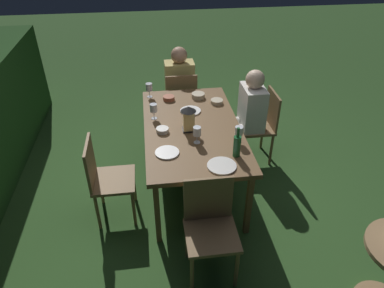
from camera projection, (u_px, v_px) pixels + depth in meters
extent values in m
plane|color=#2D5123|center=(192.00, 182.00, 4.05)|extent=(16.00, 16.00, 0.00)
cube|color=brown|center=(192.00, 128.00, 3.65)|extent=(1.74, 0.97, 0.04)
cube|color=brown|center=(249.00, 205.00, 3.24)|extent=(0.05, 0.05, 0.70)
cube|color=brown|center=(216.00, 118.00, 4.56)|extent=(0.05, 0.05, 0.70)
cube|color=brown|center=(157.00, 213.00, 3.15)|extent=(0.05, 0.05, 0.70)
cube|color=brown|center=(151.00, 123.00, 4.47)|extent=(0.05, 0.05, 0.70)
cube|color=brown|center=(255.00, 127.00, 4.22)|extent=(0.42, 0.40, 0.03)
cube|color=brown|center=(273.00, 109.00, 4.11)|extent=(0.40, 0.02, 0.42)
cylinder|color=brown|center=(243.00, 152.00, 4.17)|extent=(0.03, 0.03, 0.42)
cylinder|color=brown|center=(236.00, 136.00, 4.47)|extent=(0.03, 0.03, 0.42)
cylinder|color=brown|center=(271.00, 150.00, 4.21)|extent=(0.03, 0.03, 0.42)
cylinder|color=brown|center=(262.00, 134.00, 4.51)|extent=(0.03, 0.03, 0.42)
cube|color=white|center=(252.00, 107.00, 4.06)|extent=(0.38, 0.24, 0.50)
sphere|color=beige|center=(255.00, 79.00, 3.87)|extent=(0.21, 0.21, 0.21)
cylinder|color=white|center=(241.00, 130.00, 4.10)|extent=(0.13, 0.36, 0.13)
cylinder|color=white|center=(237.00, 122.00, 4.25)|extent=(0.13, 0.36, 0.13)
cylinder|color=#333338|center=(226.00, 148.00, 4.22)|extent=(0.11, 0.11, 0.45)
cylinder|color=#333338|center=(223.00, 140.00, 4.37)|extent=(0.11, 0.11, 0.45)
cube|color=brown|center=(114.00, 180.00, 3.40)|extent=(0.42, 0.40, 0.03)
cube|color=brown|center=(90.00, 163.00, 3.25)|extent=(0.40, 0.03, 0.42)
cylinder|color=brown|center=(134.00, 185.00, 3.69)|extent=(0.03, 0.03, 0.42)
cylinder|color=brown|center=(134.00, 209.00, 3.39)|extent=(0.03, 0.03, 0.42)
cylinder|color=brown|center=(101.00, 187.00, 3.65)|extent=(0.03, 0.03, 0.42)
cylinder|color=brown|center=(98.00, 212.00, 3.36)|extent=(0.03, 0.03, 0.42)
cube|color=brown|center=(180.00, 101.00, 4.78)|extent=(0.40, 0.42, 0.03)
cube|color=brown|center=(182.00, 91.00, 4.50)|extent=(0.03, 0.40, 0.42)
cylinder|color=brown|center=(167.00, 110.00, 5.03)|extent=(0.03, 0.03, 0.42)
cylinder|color=brown|center=(192.00, 108.00, 5.07)|extent=(0.03, 0.03, 0.42)
cylinder|color=brown|center=(169.00, 122.00, 4.75)|extent=(0.03, 0.03, 0.42)
cylinder|color=brown|center=(195.00, 120.00, 4.79)|extent=(0.03, 0.03, 0.42)
cube|color=tan|center=(180.00, 80.00, 4.69)|extent=(0.24, 0.38, 0.50)
sphere|color=tan|center=(179.00, 55.00, 4.49)|extent=(0.21, 0.21, 0.21)
cylinder|color=tan|center=(172.00, 93.00, 4.92)|extent=(0.36, 0.13, 0.13)
cylinder|color=tan|center=(185.00, 92.00, 4.94)|extent=(0.36, 0.13, 0.13)
cylinder|color=#333338|center=(172.00, 103.00, 5.19)|extent=(0.11, 0.11, 0.45)
cylinder|color=#333338|center=(184.00, 102.00, 5.21)|extent=(0.11, 0.11, 0.45)
cube|color=brown|center=(212.00, 236.00, 2.83)|extent=(0.40, 0.42, 0.03)
cube|color=brown|center=(208.00, 199.00, 2.86)|extent=(0.03, 0.40, 0.42)
cylinder|color=brown|center=(237.00, 269.00, 2.83)|extent=(0.03, 0.03, 0.42)
cylinder|color=brown|center=(192.00, 274.00, 2.79)|extent=(0.03, 0.03, 0.42)
cylinder|color=brown|center=(228.00, 236.00, 3.11)|extent=(0.03, 0.03, 0.42)
cylinder|color=brown|center=(187.00, 240.00, 3.07)|extent=(0.03, 0.03, 0.42)
cube|color=black|center=(188.00, 129.00, 3.56)|extent=(0.12, 0.12, 0.01)
cube|color=#F9D17A|center=(188.00, 120.00, 3.50)|extent=(0.11, 0.11, 0.20)
cone|color=black|center=(188.00, 109.00, 3.43)|extent=(0.15, 0.15, 0.05)
cylinder|color=#1E5B2D|center=(237.00, 146.00, 3.15)|extent=(0.07, 0.07, 0.20)
cylinder|color=#1E5B2D|center=(238.00, 133.00, 3.07)|extent=(0.03, 0.03, 0.09)
cylinder|color=silver|center=(197.00, 142.00, 3.38)|extent=(0.06, 0.06, 0.00)
cylinder|color=silver|center=(197.00, 139.00, 3.35)|extent=(0.01, 0.01, 0.08)
cylinder|color=silver|center=(197.00, 131.00, 3.31)|extent=(0.08, 0.08, 0.08)
cylinder|color=maroon|center=(197.00, 133.00, 3.32)|extent=(0.07, 0.07, 0.03)
cylinder|color=silver|center=(154.00, 118.00, 3.76)|extent=(0.06, 0.06, 0.00)
cylinder|color=silver|center=(154.00, 115.00, 3.74)|extent=(0.01, 0.01, 0.08)
cylinder|color=silver|center=(154.00, 108.00, 3.69)|extent=(0.08, 0.08, 0.08)
cylinder|color=maroon|center=(154.00, 110.00, 3.70)|extent=(0.07, 0.07, 0.03)
cylinder|color=silver|center=(238.00, 142.00, 3.38)|extent=(0.06, 0.06, 0.00)
cylinder|color=silver|center=(238.00, 138.00, 3.36)|extent=(0.01, 0.01, 0.08)
cylinder|color=silver|center=(239.00, 131.00, 3.31)|extent=(0.08, 0.08, 0.08)
cylinder|color=maroon|center=(239.00, 133.00, 3.33)|extent=(0.07, 0.07, 0.03)
cylinder|color=silver|center=(150.00, 97.00, 4.18)|extent=(0.06, 0.06, 0.00)
cylinder|color=silver|center=(150.00, 93.00, 4.16)|extent=(0.01, 0.01, 0.08)
cylinder|color=silver|center=(149.00, 87.00, 4.11)|extent=(0.08, 0.08, 0.08)
cylinder|color=maroon|center=(149.00, 89.00, 4.13)|extent=(0.07, 0.07, 0.03)
cylinder|color=silver|center=(222.00, 166.00, 3.06)|extent=(0.26, 0.26, 0.01)
cylinder|color=white|center=(167.00, 153.00, 3.23)|extent=(0.22, 0.22, 0.01)
cylinder|color=white|center=(190.00, 111.00, 3.88)|extent=(0.23, 0.23, 0.01)
cylinder|color=#BCAD8E|center=(217.00, 101.00, 4.04)|extent=(0.14, 0.14, 0.04)
cylinder|color=#424C1E|center=(217.00, 101.00, 4.03)|extent=(0.12, 0.12, 0.01)
cylinder|color=silver|center=(162.00, 130.00, 3.52)|extent=(0.12, 0.12, 0.04)
cylinder|color=tan|center=(162.00, 129.00, 3.52)|extent=(0.11, 0.11, 0.01)
cylinder|color=#BCAD8E|center=(198.00, 96.00, 4.15)|extent=(0.15, 0.15, 0.05)
cylinder|color=#477533|center=(198.00, 95.00, 4.14)|extent=(0.13, 0.13, 0.02)
cylinder|color=#9E5138|center=(169.00, 98.00, 4.11)|extent=(0.13, 0.13, 0.05)
cylinder|color=beige|center=(169.00, 97.00, 4.10)|extent=(0.11, 0.11, 0.01)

